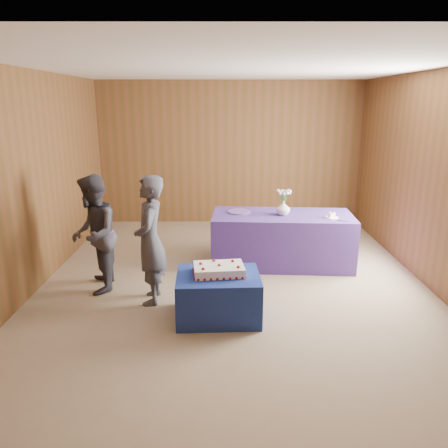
{
  "coord_description": "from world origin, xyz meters",
  "views": [
    {
      "loc": [
        -0.14,
        -5.4,
        2.31
      ],
      "look_at": [
        -0.12,
        0.1,
        0.76
      ],
      "focal_mm": 35.0,
      "sensor_mm": 36.0,
      "label": 1
    }
  ],
  "objects_px": {
    "cake_table": "(218,296)",
    "serving_table": "(282,239)",
    "guest_left": "(150,240)",
    "guest_right": "(94,234)",
    "sheet_cake": "(219,269)",
    "vase": "(283,208)"
  },
  "relations": [
    {
      "from": "cake_table",
      "to": "serving_table",
      "type": "xyz_separation_m",
      "value": [
        0.91,
        1.65,
        0.12
      ]
    },
    {
      "from": "guest_left",
      "to": "guest_right",
      "type": "xyz_separation_m",
      "value": [
        -0.74,
        0.31,
        -0.02
      ]
    },
    {
      "from": "guest_left",
      "to": "cake_table",
      "type": "bearing_deg",
      "value": 58.42
    },
    {
      "from": "sheet_cake",
      "to": "serving_table",
      "type": "bearing_deg",
      "value": 54.57
    },
    {
      "from": "cake_table",
      "to": "sheet_cake",
      "type": "distance_m",
      "value": 0.3
    },
    {
      "from": "serving_table",
      "to": "sheet_cake",
      "type": "xyz_separation_m",
      "value": [
        -0.9,
        -1.62,
        0.17
      ]
    },
    {
      "from": "cake_table",
      "to": "serving_table",
      "type": "bearing_deg",
      "value": 58.73
    },
    {
      "from": "guest_left",
      "to": "vase",
      "type": "bearing_deg",
      "value": 121.5
    },
    {
      "from": "sheet_cake",
      "to": "guest_right",
      "type": "relative_size",
      "value": 0.41
    },
    {
      "from": "guest_right",
      "to": "serving_table",
      "type": "bearing_deg",
      "value": 100.01
    },
    {
      "from": "vase",
      "to": "serving_table",
      "type": "bearing_deg",
      "value": 92.01
    },
    {
      "from": "guest_right",
      "to": "vase",
      "type": "bearing_deg",
      "value": 99.36
    },
    {
      "from": "serving_table",
      "to": "guest_left",
      "type": "xyz_separation_m",
      "value": [
        -1.7,
        -1.24,
        0.38
      ]
    },
    {
      "from": "guest_left",
      "to": "guest_right",
      "type": "height_order",
      "value": "guest_left"
    },
    {
      "from": "serving_table",
      "to": "sheet_cake",
      "type": "bearing_deg",
      "value": -115.6
    },
    {
      "from": "cake_table",
      "to": "guest_left",
      "type": "bearing_deg",
      "value": 149.82
    },
    {
      "from": "cake_table",
      "to": "guest_left",
      "type": "distance_m",
      "value": 1.03
    },
    {
      "from": "serving_table",
      "to": "vase",
      "type": "bearing_deg",
      "value": -84.5
    },
    {
      "from": "sheet_cake",
      "to": "guest_left",
      "type": "relative_size",
      "value": 0.4
    },
    {
      "from": "serving_table",
      "to": "cake_table",
      "type": "bearing_deg",
      "value": -115.3
    },
    {
      "from": "sheet_cake",
      "to": "guest_right",
      "type": "height_order",
      "value": "guest_right"
    },
    {
      "from": "vase",
      "to": "guest_left",
      "type": "distance_m",
      "value": 2.09
    }
  ]
}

